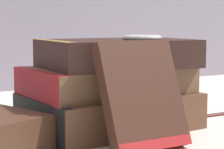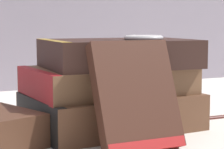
# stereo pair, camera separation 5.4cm
# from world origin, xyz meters

# --- Properties ---
(ground_plane) EXTENTS (3.00, 3.00, 0.00)m
(ground_plane) POSITION_xyz_m (0.00, 0.00, 0.00)
(ground_plane) COLOR silver
(book_flat_bottom) EXTENTS (0.24, 0.17, 0.05)m
(book_flat_bottom) POSITION_xyz_m (0.03, 0.05, 0.02)
(book_flat_bottom) COLOR brown
(book_flat_bottom) RESTS_ON ground_plane
(book_flat_middle) EXTENTS (0.23, 0.15, 0.04)m
(book_flat_middle) POSITION_xyz_m (0.03, 0.05, 0.07)
(book_flat_middle) COLOR brown
(book_flat_middle) RESTS_ON book_flat_bottom
(book_flat_top) EXTENTS (0.21, 0.15, 0.04)m
(book_flat_top) POSITION_xyz_m (0.04, 0.05, 0.11)
(book_flat_top) COLOR #331E19
(book_flat_top) RESTS_ON book_flat_middle
(book_leaning_front) EXTENTS (0.10, 0.07, 0.13)m
(book_leaning_front) POSITION_xyz_m (0.02, -0.06, 0.06)
(book_leaning_front) COLOR #422319
(book_leaning_front) RESTS_ON ground_plane
(pocket_watch) EXTENTS (0.05, 0.06, 0.01)m
(pocket_watch) POSITION_xyz_m (0.08, 0.02, 0.13)
(pocket_watch) COLOR white
(pocket_watch) RESTS_ON book_flat_top
(reading_glasses) EXTENTS (0.11, 0.06, 0.00)m
(reading_glasses) POSITION_xyz_m (-0.04, 0.23, 0.00)
(reading_glasses) COLOR black
(reading_glasses) RESTS_ON ground_plane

